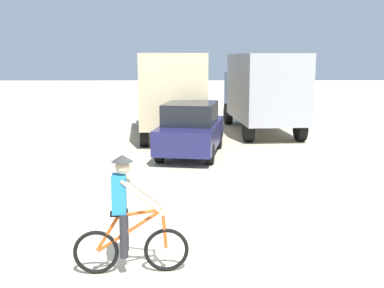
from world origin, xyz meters
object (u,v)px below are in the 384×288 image
(sedan_parked, at_px, (191,129))
(cyclist_orange_shirt, at_px, (127,219))
(box_truck_tan_camper, at_px, (169,90))
(box_truck_grey_hauler, at_px, (262,89))

(sedan_parked, relative_size, cyclist_orange_shirt, 2.44)
(box_truck_tan_camper, distance_m, sedan_parked, 4.20)
(box_truck_tan_camper, xyz_separation_m, cyclist_orange_shirt, (-0.21, -12.74, -1.03))
(box_truck_tan_camper, xyz_separation_m, box_truck_grey_hauler, (3.97, 0.88, 0.00))
(sedan_parked, bearing_deg, box_truck_grey_hauler, 57.45)
(sedan_parked, distance_m, cyclist_orange_shirt, 8.81)
(box_truck_tan_camper, bearing_deg, cyclist_orange_shirt, -90.96)
(box_truck_tan_camper, height_order, box_truck_grey_hauler, same)
(sedan_parked, bearing_deg, box_truck_tan_camper, 102.23)
(box_truck_tan_camper, xyz_separation_m, sedan_parked, (0.86, -3.99, -0.99))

